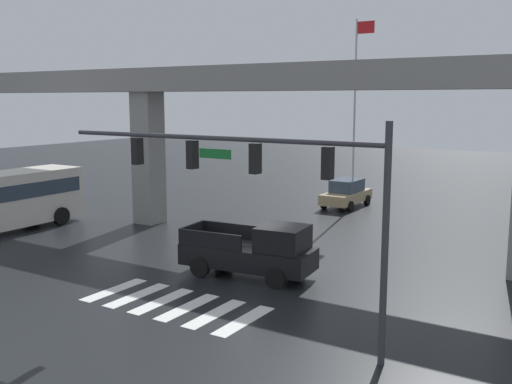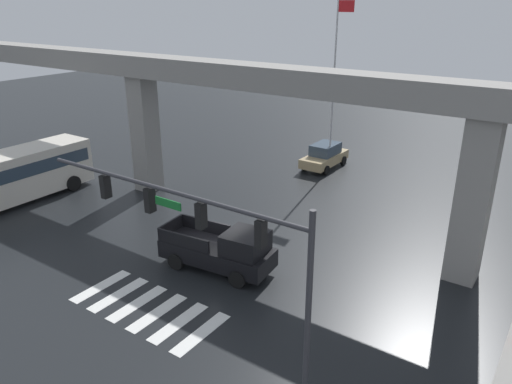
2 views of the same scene
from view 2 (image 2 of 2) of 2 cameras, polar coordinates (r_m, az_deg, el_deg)
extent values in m
plane|color=black|center=(23.11, -3.64, -7.58)|extent=(120.00, 120.00, 0.00)
cube|color=silver|center=(21.90, -17.59, -10.41)|extent=(0.55, 2.80, 0.01)
cube|color=silver|center=(21.14, -15.68, -11.41)|extent=(0.55, 2.80, 0.01)
cube|color=silver|center=(20.42, -13.63, -12.48)|extent=(0.55, 2.80, 0.01)
cube|color=silver|center=(19.73, -11.40, -13.61)|extent=(0.55, 2.80, 0.01)
cube|color=silver|center=(19.07, -9.00, -14.79)|extent=(0.55, 2.80, 0.01)
cube|color=silver|center=(18.46, -6.40, -16.03)|extent=(0.55, 2.80, 0.01)
cube|color=gray|center=(24.05, 2.52, 13.02)|extent=(54.54, 1.82, 1.20)
cube|color=gray|center=(30.89, -12.76, 6.56)|extent=(1.30, 1.30, 7.08)
cube|color=gray|center=(21.80, 23.92, -1.05)|extent=(1.30, 1.30, 7.08)
cube|color=black|center=(21.88, -4.56, -7.06)|extent=(5.27, 2.44, 0.80)
cube|color=black|center=(20.81, -1.24, -5.93)|extent=(1.88, 1.92, 0.90)
cube|color=#3F5160|center=(20.61, -0.10, -6.21)|extent=(0.28, 1.67, 0.77)
cube|color=black|center=(22.78, -5.86, -3.92)|extent=(2.65, 0.38, 0.60)
cube|color=black|center=(21.52, -8.46, -5.65)|extent=(2.65, 0.38, 0.60)
cube|color=black|center=(22.89, -9.90, -4.02)|extent=(0.29, 1.75, 0.60)
cylinder|color=black|center=(22.04, 0.25, -7.94)|extent=(0.79, 0.36, 0.76)
cylinder|color=black|center=(20.69, -2.15, -10.10)|extent=(0.79, 0.36, 0.76)
cylinder|color=black|center=(23.52, -6.60, -6.09)|extent=(0.79, 0.36, 0.76)
cylinder|color=black|center=(22.25, -9.26, -7.95)|extent=(0.79, 0.36, 0.76)
cube|color=beige|center=(31.62, -27.58, 1.34)|extent=(2.58, 10.82, 2.70)
cube|color=#2D3D4C|center=(34.18, -19.95, 4.49)|extent=(2.25, 0.10, 1.49)
cylinder|color=black|center=(34.76, -22.92, 1.74)|extent=(0.36, 0.96, 0.96)
cylinder|color=black|center=(32.81, -20.52, 0.97)|extent=(0.36, 0.96, 0.96)
cube|color=tan|center=(35.34, 7.95, 3.86)|extent=(1.81, 4.32, 0.64)
cube|color=#384756|center=(35.22, 8.08, 4.98)|extent=(1.52, 2.25, 0.76)
cylinder|color=black|center=(33.94, 8.16, 2.53)|extent=(0.25, 0.64, 0.64)
cylinder|color=black|center=(34.70, 5.63, 3.08)|extent=(0.25, 0.64, 0.64)
cylinder|color=black|center=(36.22, 10.12, 3.63)|extent=(0.25, 0.64, 0.64)
cylinder|color=black|center=(36.94, 7.71, 4.13)|extent=(0.25, 0.64, 0.64)
cylinder|color=#38383D|center=(14.10, 6.10, -13.74)|extent=(0.18, 0.18, 6.20)
cylinder|color=#38383D|center=(15.84, -10.89, 0.35)|extent=(10.80, 0.14, 0.14)
cube|color=black|center=(13.79, 0.57, -4.89)|extent=(0.24, 0.32, 0.84)
sphere|color=red|center=(13.68, 0.57, -3.91)|extent=(0.17, 0.17, 0.17)
cube|color=black|center=(15.01, -6.42, -2.74)|extent=(0.24, 0.32, 0.84)
sphere|color=red|center=(14.91, -6.46, -1.83)|extent=(0.17, 0.17, 0.17)
cube|color=black|center=(16.44, -12.25, -0.91)|extent=(0.24, 0.32, 0.84)
sphere|color=red|center=(16.34, -12.32, -0.07)|extent=(0.17, 0.17, 0.17)
cube|color=black|center=(18.02, -17.11, 0.62)|extent=(0.24, 0.32, 0.84)
sphere|color=red|center=(17.93, -17.19, 1.39)|extent=(0.17, 0.17, 0.17)
cube|color=#19722D|center=(15.85, -10.20, -1.33)|extent=(1.10, 0.04, 0.28)
cylinder|color=silver|center=(33.68, 8.99, 11.75)|extent=(0.12, 0.12, 11.34)
cube|color=red|center=(32.99, 10.45, 20.51)|extent=(1.10, 0.04, 0.70)
camera|label=1|loc=(5.65, -106.50, -64.06)|focal=41.11mm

